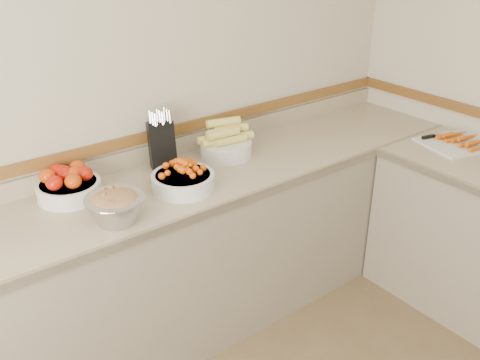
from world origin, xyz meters
TOP-DOWN VIEW (x-y plane):
  - back_wall at (0.00, 2.00)m, footprint 4.00×0.00m
  - counter_back at (0.00, 1.68)m, footprint 4.00×0.65m
  - knife_block at (0.25, 1.90)m, footprint 0.18×0.20m
  - tomato_bowl at (-0.29, 1.86)m, footprint 0.30×0.30m
  - cherry_tomato_bowl at (0.19, 1.60)m, footprint 0.31×0.31m
  - corn_bowl at (0.60, 1.81)m, footprint 0.32×0.29m
  - rhubarb_bowl at (-0.21, 1.50)m, footprint 0.27×0.27m
  - cutting_board at (1.80, 1.10)m, footprint 0.49×0.42m

SIDE VIEW (x-z plane):
  - counter_back at x=0.00m, z-range -0.09..0.99m
  - cutting_board at x=1.80m, z-range 0.89..0.95m
  - cherry_tomato_bowl at x=0.19m, z-range 0.87..1.04m
  - tomato_bowl at x=-0.29m, z-range 0.89..1.04m
  - corn_bowl at x=0.60m, z-range 0.87..1.08m
  - rhubarb_bowl at x=-0.21m, z-range 0.90..1.05m
  - knife_block at x=0.25m, z-range 0.87..1.19m
  - back_wall at x=0.00m, z-range -0.70..3.30m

